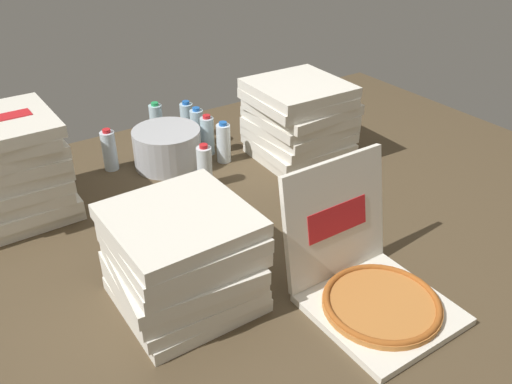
% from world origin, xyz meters
% --- Properties ---
extents(ground_plane, '(3.20, 2.40, 0.02)m').
position_xyz_m(ground_plane, '(0.00, 0.00, -0.01)').
color(ground_plane, '#4C3D28').
extents(open_pizza_box, '(0.39, 0.48, 0.41)m').
position_xyz_m(open_pizza_box, '(0.06, -0.46, 0.08)').
color(open_pizza_box, silver).
rests_on(open_pizza_box, ground_plane).
extents(pizza_stack_center_far, '(0.45, 0.43, 0.41)m').
position_xyz_m(pizza_stack_center_far, '(-0.72, 0.68, 0.20)').
color(pizza_stack_center_far, silver).
rests_on(pizza_stack_center_far, ground_plane).
extents(pizza_stack_right_far, '(0.43, 0.43, 0.32)m').
position_xyz_m(pizza_stack_right_far, '(-0.40, -0.13, 0.16)').
color(pizza_stack_right_far, silver).
rests_on(pizza_stack_right_far, ground_plane).
extents(pizza_stack_right_mid, '(0.44, 0.43, 0.36)m').
position_xyz_m(pizza_stack_right_mid, '(0.50, 0.46, 0.18)').
color(pizza_stack_right_mid, silver).
rests_on(pizza_stack_right_mid, ground_plane).
extents(ice_bucket, '(0.31, 0.31, 0.17)m').
position_xyz_m(ice_bucket, '(-0.04, 0.73, 0.09)').
color(ice_bucket, '#B7BABF').
rests_on(ice_bucket, ground_plane).
extents(water_bottle_0, '(0.06, 0.06, 0.20)m').
position_xyz_m(water_bottle_0, '(0.18, 0.61, 0.09)').
color(water_bottle_0, white).
rests_on(water_bottle_0, ground_plane).
extents(water_bottle_1, '(0.06, 0.06, 0.20)m').
position_xyz_m(water_bottle_1, '(0.17, 0.83, 0.09)').
color(water_bottle_1, silver).
rests_on(water_bottle_1, ground_plane).
extents(water_bottle_2, '(0.06, 0.06, 0.20)m').
position_xyz_m(water_bottle_2, '(0.03, 1.00, 0.09)').
color(water_bottle_2, silver).
rests_on(water_bottle_2, ground_plane).
extents(water_bottle_3, '(0.06, 0.06, 0.20)m').
position_xyz_m(water_bottle_3, '(-0.28, 0.83, 0.09)').
color(water_bottle_3, silver).
rests_on(water_bottle_3, ground_plane).
extents(water_bottle_4, '(0.06, 0.06, 0.20)m').
position_xyz_m(water_bottle_4, '(0.00, 0.46, 0.09)').
color(water_bottle_4, white).
rests_on(water_bottle_4, ground_plane).
extents(water_bottle_5, '(0.06, 0.06, 0.20)m').
position_xyz_m(water_bottle_5, '(0.16, 0.72, 0.09)').
color(water_bottle_5, silver).
rests_on(water_bottle_5, ground_plane).
extents(water_bottle_6, '(0.06, 0.06, 0.20)m').
position_xyz_m(water_bottle_6, '(0.16, 0.93, 0.09)').
color(water_bottle_6, silver).
rests_on(water_bottle_6, ground_plane).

